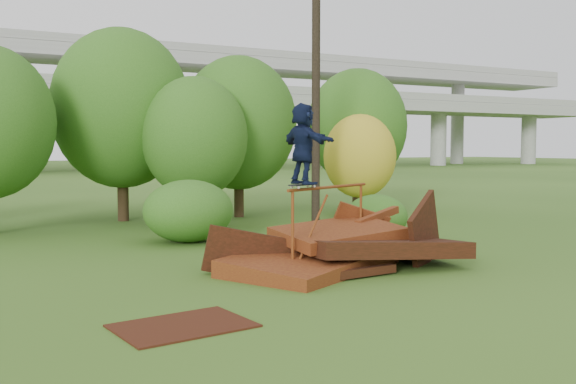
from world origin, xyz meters
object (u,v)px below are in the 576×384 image
scrap_pile (343,250)px  skater (303,144)px  flat_plate (183,326)px  utility_pole (316,86)px

scrap_pile → skater: size_ratio=3.46×
skater → flat_plate: skater is taller
scrap_pile → flat_plate: size_ratio=3.04×
scrap_pile → skater: skater is taller
flat_plate → utility_pole: size_ratio=0.21×
utility_pole → flat_plate: bearing=-128.9°
skater → flat_plate: size_ratio=0.88×
scrap_pile → skater: 2.49m
skater → utility_pole: size_ratio=0.18×
scrap_pile → flat_plate: scrap_pile is taller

